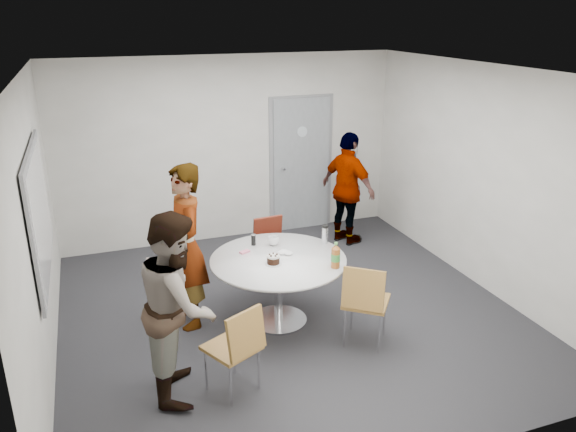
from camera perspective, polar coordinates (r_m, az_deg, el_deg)
name	(u,v)px	position (r m, az deg, el deg)	size (l,w,h in m)	color
floor	(289,312)	(6.55, 0.10, -9.72)	(5.00, 5.00, 0.00)	#252529
ceiling	(289,71)	(5.71, 0.12, 14.50)	(5.00, 5.00, 0.00)	silver
wall_back	(231,150)	(8.30, -5.85, 6.73)	(5.00, 5.00, 0.00)	#B0AFA7
wall_left	(36,230)	(5.70, -24.25, -1.33)	(5.00, 5.00, 0.00)	#B0AFA7
wall_right	(483,178)	(7.20, 19.18, 3.62)	(5.00, 5.00, 0.00)	#B0AFA7
wall_front	(416,312)	(3.94, 12.86, -9.49)	(5.00, 5.00, 0.00)	#B0AFA7
door	(301,165)	(8.68, 1.32, 5.23)	(1.02, 0.17, 2.12)	gray
whiteboard	(40,213)	(5.85, -23.91, 0.30)	(0.04, 1.90, 1.25)	gray
table	(280,267)	(6.08, -0.77, -5.24)	(1.46, 1.46, 1.04)	silver
chair_near_left	(238,343)	(5.05, -5.11, -12.72)	(0.57, 0.58, 0.87)	brown
chair_near_right	(365,298)	(5.73, 7.81, -8.21)	(0.63, 0.64, 0.92)	brown
chair_far	(271,243)	(7.06, -1.74, -2.81)	(0.43, 0.46, 0.84)	#5E1F12
person_main	(186,247)	(6.06, -10.35, -3.11)	(0.66, 0.43, 1.81)	#A5C6EA
person_left	(178,305)	(5.04, -11.10, -8.82)	(0.83, 0.65, 1.71)	white
person_right	(348,189)	(8.19, 6.12, 2.75)	(0.97, 0.40, 1.66)	black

